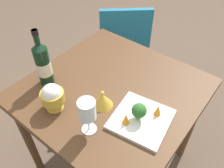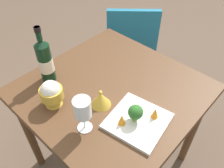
# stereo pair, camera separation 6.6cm
# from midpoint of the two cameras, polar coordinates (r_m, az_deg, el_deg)

# --- Properties ---
(ground_plane) EXTENTS (8.00, 8.00, 0.00)m
(ground_plane) POSITION_cam_midpoint_polar(r_m,az_deg,el_deg) (1.83, 1.09, -18.22)
(ground_plane) COLOR brown
(dining_table) EXTENTS (0.87, 0.87, 0.76)m
(dining_table) POSITION_cam_midpoint_polar(r_m,az_deg,el_deg) (1.28, 1.48, -4.04)
(dining_table) COLOR brown
(dining_table) RESTS_ON ground_plane
(chair_near_window) EXTENTS (0.56, 0.56, 0.85)m
(chair_near_window) POSITION_cam_midpoint_polar(r_m,az_deg,el_deg) (1.98, 5.77, 10.33)
(chair_near_window) COLOR teal
(chair_near_window) RESTS_ON ground_plane
(wine_bottle) EXTENTS (0.08, 0.08, 0.32)m
(wine_bottle) POSITION_cam_midpoint_polar(r_m,az_deg,el_deg) (1.23, -14.74, 5.61)
(wine_bottle) COLOR black
(wine_bottle) RESTS_ON dining_table
(wine_glass) EXTENTS (0.08, 0.08, 0.18)m
(wine_glass) POSITION_cam_midpoint_polar(r_m,az_deg,el_deg) (0.95, -5.34, -6.22)
(wine_glass) COLOR white
(wine_glass) RESTS_ON dining_table
(rice_bowl) EXTENTS (0.11, 0.11, 0.14)m
(rice_bowl) POSITION_cam_midpoint_polar(r_m,az_deg,el_deg) (1.11, -13.10, -2.28)
(rice_bowl) COLOR gold
(rice_bowl) RESTS_ON dining_table
(rice_bowl_lid) EXTENTS (0.10, 0.10, 0.09)m
(rice_bowl_lid) POSITION_cam_midpoint_polar(r_m,az_deg,el_deg) (1.11, -1.07, -3.78)
(rice_bowl_lid) COLOR gold
(rice_bowl_lid) RESTS_ON dining_table
(serving_plate) EXTENTS (0.29, 0.29, 0.02)m
(serving_plate) POSITION_cam_midpoint_polar(r_m,az_deg,el_deg) (1.07, 8.12, -9.05)
(serving_plate) COLOR white
(serving_plate) RESTS_ON dining_table
(broccoli_floret) EXTENTS (0.07, 0.07, 0.09)m
(broccoli_floret) POSITION_cam_midpoint_polar(r_m,az_deg,el_deg) (1.03, 7.69, -7.04)
(broccoli_floret) COLOR #729E4C
(broccoli_floret) RESTS_ON serving_plate
(carrot_garnish_left) EXTENTS (0.03, 0.03, 0.06)m
(carrot_garnish_left) POSITION_cam_midpoint_polar(r_m,az_deg,el_deg) (1.02, 4.31, -8.78)
(carrot_garnish_left) COLOR orange
(carrot_garnish_left) RESTS_ON serving_plate
(carrot_garnish_right) EXTENTS (0.03, 0.03, 0.06)m
(carrot_garnish_right) POSITION_cam_midpoint_polar(r_m,az_deg,el_deg) (1.07, 12.36, -7.05)
(carrot_garnish_right) COLOR orange
(carrot_garnish_right) RESTS_ON serving_plate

